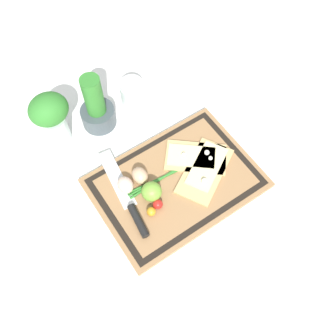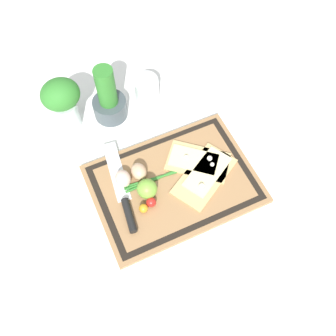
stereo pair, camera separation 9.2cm
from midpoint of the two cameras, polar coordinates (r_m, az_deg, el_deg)
name	(u,v)px [view 1 (the left image)]	position (r m, az deg, el deg)	size (l,w,h in m)	color
ground_plane	(176,184)	(1.15, -1.12, -2.53)	(6.00, 6.00, 0.00)	white
cutting_board	(176,183)	(1.15, -1.13, -2.33)	(0.47, 0.34, 0.02)	#997047
pizza_slice_near	(205,170)	(1.15, 3.15, -0.43)	(0.23, 0.19, 0.02)	tan
pizza_slice_far	(195,157)	(1.17, 1.67, 1.44)	(0.21, 0.20, 0.02)	tan
knife	(131,206)	(1.11, -7.83, -5.67)	(0.07, 0.30, 0.02)	silver
egg_brown	(140,176)	(1.13, -6.45, -1.27)	(0.04, 0.05, 0.04)	tan
egg_pink	(125,185)	(1.12, -8.55, -2.62)	(0.04, 0.05, 0.04)	beige
lime	(151,191)	(1.10, -4.85, -3.57)	(0.06, 0.06, 0.06)	#70A838
cherry_tomato_red	(158,204)	(1.09, -3.92, -5.44)	(0.03, 0.03, 0.03)	red
cherry_tomato_yellow	(151,212)	(1.09, -4.90, -6.51)	(0.03, 0.03, 0.03)	orange
scallion_bunch	(165,176)	(1.14, -2.77, -1.37)	(0.24, 0.04, 0.01)	#2D7528
herb_pot	(97,109)	(1.24, -12.44, 8.22)	(0.11, 0.11, 0.20)	#3D474C
sauce_jar	(133,95)	(1.29, -7.22, 10.30)	(0.08, 0.08, 0.10)	silver
herb_glass	(51,116)	(1.21, -18.74, 7.03)	(0.12, 0.10, 0.19)	silver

